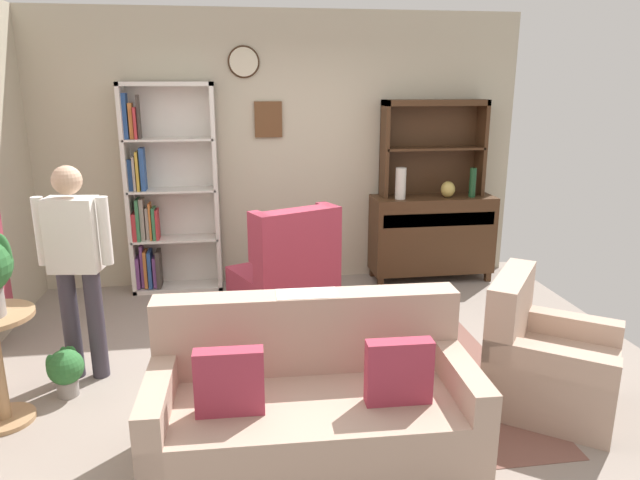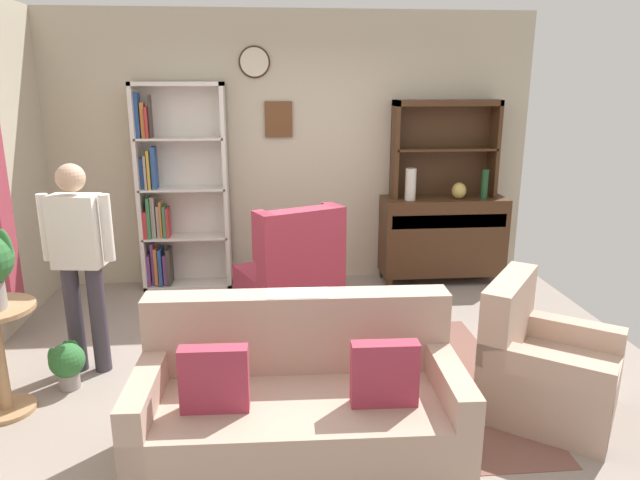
{
  "view_description": "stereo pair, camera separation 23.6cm",
  "coord_description": "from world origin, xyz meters",
  "px_view_note": "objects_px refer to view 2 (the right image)",
  "views": [
    {
      "loc": [
        -0.52,
        -3.95,
        2.11
      ],
      "look_at": [
        0.1,
        0.2,
        0.95
      ],
      "focal_mm": 32.48,
      "sensor_mm": 36.0,
      "label": 1
    },
    {
      "loc": [
        -0.28,
        -3.98,
        2.11
      ],
      "look_at": [
        0.1,
        0.2,
        0.95
      ],
      "focal_mm": 32.48,
      "sensor_mm": 36.0,
      "label": 2
    }
  ],
  "objects_px": {
    "sideboard": "(442,235)",
    "vase_tall": "(411,184)",
    "bookshelf": "(176,194)",
    "couch_floral": "(300,407)",
    "potted_plant_small": "(67,362)",
    "book_stack": "(269,333)",
    "sideboard_hutch": "(445,135)",
    "vase_round": "(459,191)",
    "coffee_table": "(282,342)",
    "wingback_chair": "(292,277)",
    "person_reading": "(79,254)",
    "bottle_wine": "(485,184)",
    "armchair_floral": "(543,371)"
  },
  "relations": [
    {
      "from": "couch_floral",
      "to": "sideboard",
      "type": "bearing_deg",
      "value": 59.73
    },
    {
      "from": "bottle_wine",
      "to": "potted_plant_small",
      "type": "relative_size",
      "value": 0.92
    },
    {
      "from": "potted_plant_small",
      "to": "armchair_floral",
      "type": "bearing_deg",
      "value": -10.49
    },
    {
      "from": "bookshelf",
      "to": "coffee_table",
      "type": "relative_size",
      "value": 2.62
    },
    {
      "from": "bottle_wine",
      "to": "vase_tall",
      "type": "bearing_deg",
      "value": 179.34
    },
    {
      "from": "wingback_chair",
      "to": "person_reading",
      "type": "bearing_deg",
      "value": -150.21
    },
    {
      "from": "bottle_wine",
      "to": "coffee_table",
      "type": "distance_m",
      "value": 3.07
    },
    {
      "from": "sideboard_hutch",
      "to": "couch_floral",
      "type": "height_order",
      "value": "sideboard_hutch"
    },
    {
      "from": "person_reading",
      "to": "vase_round",
      "type": "bearing_deg",
      "value": 26.56
    },
    {
      "from": "bookshelf",
      "to": "bottle_wine",
      "type": "bearing_deg",
      "value": -3.18
    },
    {
      "from": "wingback_chair",
      "to": "couch_floral",
      "type": "bearing_deg",
      "value": -91.36
    },
    {
      "from": "potted_plant_small",
      "to": "book_stack",
      "type": "distance_m",
      "value": 1.46
    },
    {
      "from": "armchair_floral",
      "to": "potted_plant_small",
      "type": "xyz_separation_m",
      "value": [
        -3.19,
        0.59,
        -0.09
      ]
    },
    {
      "from": "bookshelf",
      "to": "sideboard_hutch",
      "type": "relative_size",
      "value": 1.91
    },
    {
      "from": "armchair_floral",
      "to": "coffee_table",
      "type": "distance_m",
      "value": 1.74
    },
    {
      "from": "armchair_floral",
      "to": "potted_plant_small",
      "type": "bearing_deg",
      "value": 169.51
    },
    {
      "from": "bookshelf",
      "to": "vase_round",
      "type": "xyz_separation_m",
      "value": [
        2.92,
        -0.15,
        0.02
      ]
    },
    {
      "from": "bottle_wine",
      "to": "armchair_floral",
      "type": "xyz_separation_m",
      "value": [
        -0.49,
        -2.5,
        -0.78
      ]
    },
    {
      "from": "couch_floral",
      "to": "person_reading",
      "type": "relative_size",
      "value": 1.17
    },
    {
      "from": "wingback_chair",
      "to": "coffee_table",
      "type": "distance_m",
      "value": 1.3
    },
    {
      "from": "sideboard",
      "to": "vase_tall",
      "type": "bearing_deg",
      "value": -168.37
    },
    {
      "from": "bookshelf",
      "to": "couch_floral",
      "type": "xyz_separation_m",
      "value": [
        1.09,
        -3.0,
        -0.67
      ]
    },
    {
      "from": "sideboard",
      "to": "person_reading",
      "type": "distance_m",
      "value": 3.67
    },
    {
      "from": "vase_tall",
      "to": "book_stack",
      "type": "height_order",
      "value": "vase_tall"
    },
    {
      "from": "person_reading",
      "to": "book_stack",
      "type": "xyz_separation_m",
      "value": [
        1.34,
        -0.49,
        -0.44
      ]
    },
    {
      "from": "vase_round",
      "to": "wingback_chair",
      "type": "distance_m",
      "value": 2.04
    },
    {
      "from": "bookshelf",
      "to": "vase_round",
      "type": "height_order",
      "value": "bookshelf"
    },
    {
      "from": "vase_round",
      "to": "wingback_chair",
      "type": "xyz_separation_m",
      "value": [
        -1.78,
        -0.78,
        -0.62
      ]
    },
    {
      "from": "sideboard_hutch",
      "to": "potted_plant_small",
      "type": "relative_size",
      "value": 3.26
    },
    {
      "from": "bottle_wine",
      "to": "couch_floral",
      "type": "bearing_deg",
      "value": -126.51
    },
    {
      "from": "vase_round",
      "to": "coffee_table",
      "type": "xyz_separation_m",
      "value": [
        -1.91,
        -2.08,
        -0.65
      ]
    },
    {
      "from": "armchair_floral",
      "to": "book_stack",
      "type": "relative_size",
      "value": 5.21
    },
    {
      "from": "sideboard",
      "to": "vase_tall",
      "type": "xyz_separation_m",
      "value": [
        -0.39,
        -0.08,
        0.57
      ]
    },
    {
      "from": "sideboard",
      "to": "vase_round",
      "type": "bearing_deg",
      "value": -27.17
    },
    {
      "from": "wingback_chair",
      "to": "book_stack",
      "type": "xyz_separation_m",
      "value": [
        -0.21,
        -1.38,
        0.08
      ]
    },
    {
      "from": "vase_round",
      "to": "couch_floral",
      "type": "relative_size",
      "value": 0.09
    },
    {
      "from": "sideboard",
      "to": "sideboard_hutch",
      "type": "relative_size",
      "value": 1.18
    },
    {
      "from": "sideboard",
      "to": "vase_round",
      "type": "distance_m",
      "value": 0.52
    },
    {
      "from": "wingback_chair",
      "to": "book_stack",
      "type": "relative_size",
      "value": 5.09
    },
    {
      "from": "sideboard_hutch",
      "to": "vase_tall",
      "type": "relative_size",
      "value": 3.38
    },
    {
      "from": "bookshelf",
      "to": "couch_floral",
      "type": "relative_size",
      "value": 1.15
    },
    {
      "from": "sideboard",
      "to": "vase_tall",
      "type": "height_order",
      "value": "vase_tall"
    },
    {
      "from": "couch_floral",
      "to": "book_stack",
      "type": "bearing_deg",
      "value": 103.59
    },
    {
      "from": "vase_tall",
      "to": "armchair_floral",
      "type": "relative_size",
      "value": 0.3
    },
    {
      "from": "couch_floral",
      "to": "person_reading",
      "type": "height_order",
      "value": "person_reading"
    },
    {
      "from": "vase_round",
      "to": "person_reading",
      "type": "xyz_separation_m",
      "value": [
        -3.34,
        -1.67,
        -0.1
      ]
    },
    {
      "from": "coffee_table",
      "to": "book_stack",
      "type": "distance_m",
      "value": 0.17
    },
    {
      "from": "vase_tall",
      "to": "wingback_chair",
      "type": "height_order",
      "value": "vase_tall"
    },
    {
      "from": "bookshelf",
      "to": "wingback_chair",
      "type": "relative_size",
      "value": 2.0
    },
    {
      "from": "wingback_chair",
      "to": "sideboard_hutch",
      "type": "bearing_deg",
      "value": 29.99
    }
  ]
}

